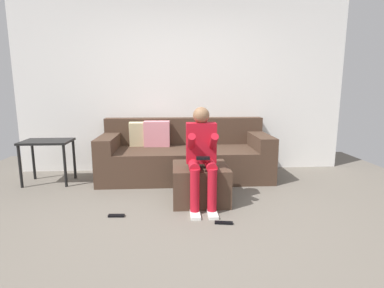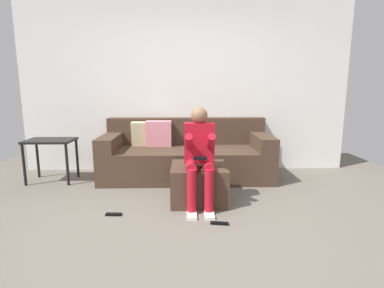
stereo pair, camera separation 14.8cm
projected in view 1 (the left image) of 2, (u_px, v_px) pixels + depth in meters
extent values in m
plane|color=#6B6359|center=(192.00, 231.00, 2.77)|extent=(6.57, 6.57, 0.00)
cube|color=white|center=(183.00, 82.00, 4.67)|extent=(5.06, 0.10, 2.76)
cube|color=#473326|center=(185.00, 163.00, 4.37)|extent=(2.41, 0.95, 0.44)
cube|color=#473326|center=(184.00, 131.00, 4.66)|extent=(2.41, 0.20, 0.41)
cube|color=#473326|center=(109.00, 142.00, 4.25)|extent=(0.24, 0.95, 0.20)
cube|color=#473326|center=(260.00, 141.00, 4.38)|extent=(0.24, 0.95, 0.20)
cube|color=beige|center=(142.00, 134.00, 4.46)|extent=(0.36, 0.16, 0.37)
cube|color=pink|center=(157.00, 134.00, 4.46)|extent=(0.38, 0.18, 0.38)
cube|color=#473326|center=(200.00, 183.00, 3.47)|extent=(0.63, 0.62, 0.42)
cube|color=red|center=(201.00, 143.00, 3.31)|extent=(0.33, 0.16, 0.44)
sphere|color=#8C6647|center=(201.00, 115.00, 3.25)|extent=(0.18, 0.18, 0.18)
cylinder|color=red|center=(194.00, 166.00, 3.20)|extent=(0.11, 0.30, 0.11)
cylinder|color=red|center=(195.00, 190.00, 3.09)|extent=(0.10, 0.10, 0.45)
cube|color=white|center=(195.00, 215.00, 3.08)|extent=(0.10, 0.22, 0.03)
cylinder|color=red|center=(191.00, 143.00, 3.18)|extent=(0.08, 0.31, 0.25)
cylinder|color=red|center=(211.00, 165.00, 3.21)|extent=(0.11, 0.30, 0.11)
cylinder|color=red|center=(212.00, 190.00, 3.10)|extent=(0.10, 0.10, 0.45)
cube|color=white|center=(213.00, 214.00, 3.09)|extent=(0.10, 0.22, 0.03)
cylinder|color=red|center=(213.00, 143.00, 3.20)|extent=(0.08, 0.32, 0.26)
cube|color=black|center=(203.00, 158.00, 3.11)|extent=(0.14, 0.06, 0.03)
cube|color=black|center=(47.00, 142.00, 4.06)|extent=(0.63, 0.44, 0.03)
cylinder|color=black|center=(20.00, 167.00, 3.91)|extent=(0.04, 0.04, 0.56)
cylinder|color=black|center=(65.00, 166.00, 3.95)|extent=(0.04, 0.04, 0.56)
cylinder|color=black|center=(33.00, 160.00, 4.29)|extent=(0.04, 0.04, 0.56)
cylinder|color=black|center=(74.00, 159.00, 4.32)|extent=(0.04, 0.04, 0.56)
cube|color=black|center=(224.00, 223.00, 2.90)|extent=(0.18, 0.07, 0.02)
cube|color=black|center=(116.00, 216.00, 3.06)|extent=(0.17, 0.06, 0.02)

